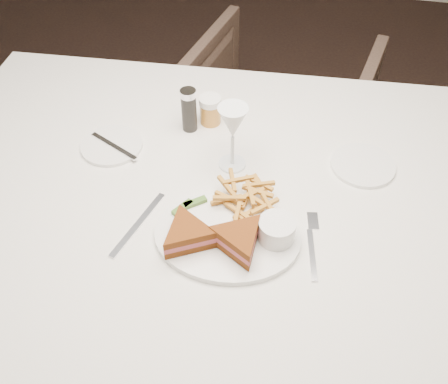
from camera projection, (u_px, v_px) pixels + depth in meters
name	position (u px, v px, depth m)	size (l,w,h in m)	color
ground	(161.00, 254.00, 1.98)	(5.00, 5.00, 0.00)	black
table	(228.00, 280.00, 1.46)	(1.57, 1.04, 0.75)	silver
chair_far	(275.00, 117.00, 2.03)	(0.68, 0.64, 0.70)	#49362D
table_setting	(229.00, 195.00, 1.13)	(0.80, 0.59, 0.18)	white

